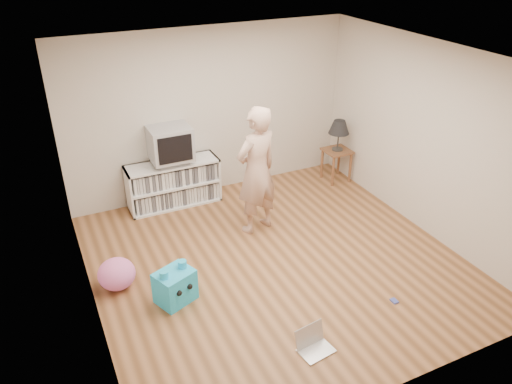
{
  "coord_description": "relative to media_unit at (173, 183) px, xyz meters",
  "views": [
    {
      "loc": [
        -2.49,
        -4.64,
        3.85
      ],
      "look_at": [
        -0.1,
        0.4,
        0.85
      ],
      "focal_mm": 35.0,
      "sensor_mm": 36.0,
      "label": 1
    }
  ],
  "objects": [
    {
      "name": "ground",
      "position": [
        0.73,
        -2.04,
        -0.35
      ],
      "size": [
        4.5,
        4.5,
        0.0
      ],
      "primitive_type": "plane",
      "color": "brown",
      "rests_on": "ground"
    },
    {
      "name": "walls",
      "position": [
        0.73,
        -2.04,
        0.95
      ],
      "size": [
        4.52,
        4.52,
        2.6
      ],
      "color": "beige",
      "rests_on": "ground"
    },
    {
      "name": "ceiling",
      "position": [
        0.73,
        -2.04,
        2.25
      ],
      "size": [
        4.5,
        4.5,
        0.01
      ],
      "primitive_type": "cube",
      "color": "white",
      "rests_on": "walls"
    },
    {
      "name": "media_unit",
      "position": [
        0.0,
        0.0,
        0.0
      ],
      "size": [
        1.4,
        0.45,
        0.7
      ],
      "color": "white",
      "rests_on": "ground"
    },
    {
      "name": "dvd_deck",
      "position": [
        0.0,
        -0.02,
        0.39
      ],
      "size": [
        0.45,
        0.35,
        0.07
      ],
      "primitive_type": "cube",
      "color": "gray",
      "rests_on": "media_unit"
    },
    {
      "name": "crt_tv",
      "position": [
        0.0,
        -0.02,
        0.67
      ],
      "size": [
        0.6,
        0.53,
        0.5
      ],
      "color": "#9F9FA4",
      "rests_on": "dvd_deck"
    },
    {
      "name": "side_table",
      "position": [
        2.72,
        -0.39,
        0.07
      ],
      "size": [
        0.42,
        0.42,
        0.55
      ],
      "color": "brown",
      "rests_on": "ground"
    },
    {
      "name": "table_lamp",
      "position": [
        2.72,
        -0.39,
        0.59
      ],
      "size": [
        0.34,
        0.34,
        0.52
      ],
      "color": "#333333",
      "rests_on": "side_table"
    },
    {
      "name": "person",
      "position": [
        0.84,
        -1.21,
        0.56
      ],
      "size": [
        0.76,
        0.6,
        1.82
      ],
      "primitive_type": "imported",
      "rotation": [
        0.0,
        0.0,
        3.41
      ],
      "color": "tan",
      "rests_on": "ground"
    },
    {
      "name": "laptop",
      "position": [
        0.37,
        -3.53,
        -0.28
      ],
      "size": [
        0.38,
        0.32,
        0.24
      ],
      "rotation": [
        0.0,
        0.0,
        0.14
      ],
      "color": "silver",
      "rests_on": "ground"
    },
    {
      "name": "playing_cards",
      "position": [
        1.6,
        -3.32,
        -0.34
      ],
      "size": [
        0.07,
        0.09,
        0.02
      ],
      "primitive_type": "cube",
      "rotation": [
        0.0,
        0.0,
        0.01
      ],
      "color": "#424FB1",
      "rests_on": "ground"
    },
    {
      "name": "plush_blue",
      "position": [
        -0.67,
        -2.21,
        -0.14
      ],
      "size": [
        0.51,
        0.46,
        0.48
      ],
      "rotation": [
        0.0,
        0.0,
        0.39
      ],
      "color": "#20B9FF",
      "rests_on": "ground"
    },
    {
      "name": "plush_pink",
      "position": [
        -1.22,
        -1.68,
        -0.16
      ],
      "size": [
        0.58,
        0.58,
        0.38
      ],
      "primitive_type": "ellipsoid",
      "rotation": [
        0.0,
        0.0,
        0.38
      ],
      "color": "pink",
      "rests_on": "ground"
    }
  ]
}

